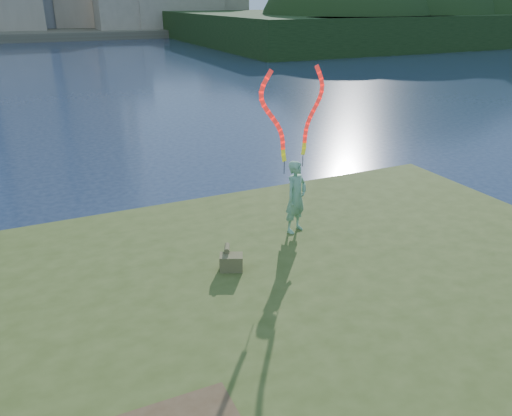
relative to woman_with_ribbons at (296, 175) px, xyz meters
name	(u,v)px	position (x,y,z in m)	size (l,w,h in m)	color
ground	(220,348)	(-2.82, -2.38, -2.20)	(320.00, 320.00, 0.00)	#19263F
far_shore	(28,31)	(-2.82, 92.62, -1.60)	(320.00, 40.00, 1.20)	#4B4637
wooded_hill	(427,36)	(56.74, 57.58, -2.04)	(78.00, 50.00, 63.00)	black
woman_with_ribbons	(296,175)	(0.00, 0.00, 0.00)	(1.93, 0.86, 4.10)	#237A43
canvas_bag	(231,261)	(-2.07, -1.10, -1.22)	(0.55, 0.62, 0.44)	#474527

